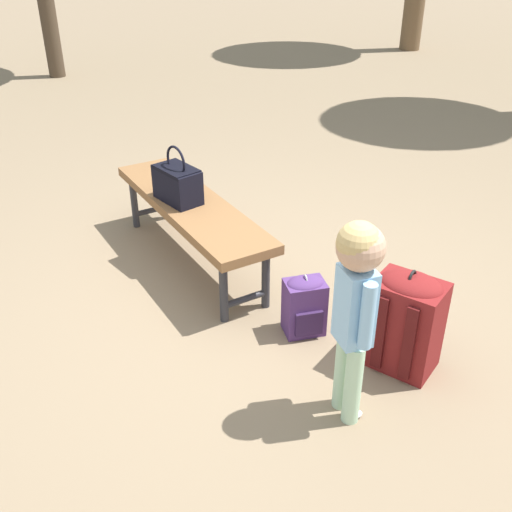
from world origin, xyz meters
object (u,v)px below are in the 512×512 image
(handbag, at_px, (177,182))
(backpack_small, at_px, (304,304))
(park_bench, at_px, (191,209))
(backpack_large, at_px, (406,319))
(child_standing, at_px, (356,293))

(handbag, distance_m, backpack_small, 1.17)
(park_bench, xyz_separation_m, backpack_large, (1.57, 0.21, -0.11))
(handbag, relative_size, backpack_large, 0.64)
(handbag, distance_m, child_standing, 1.70)
(backpack_large, bearing_deg, handbag, -170.79)
(child_standing, height_order, backpack_small, child_standing)
(backpack_large, relative_size, backpack_small, 1.54)
(park_bench, height_order, backpack_small, park_bench)
(park_bench, distance_m, backpack_large, 1.59)
(handbag, bearing_deg, park_bench, 41.42)
(backpack_small, bearing_deg, child_standing, -26.94)
(handbag, xyz_separation_m, child_standing, (1.68, -0.22, 0.10))
(handbag, bearing_deg, backpack_small, 3.83)
(backpack_small, bearing_deg, park_bench, -178.78)
(handbag, bearing_deg, backpack_large, 9.21)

